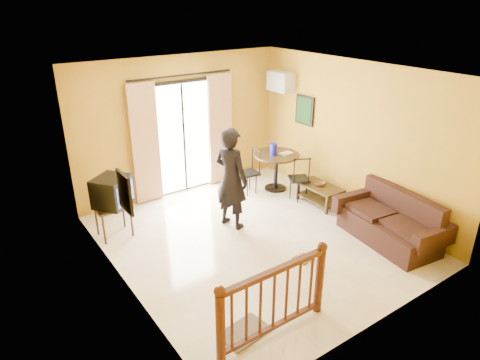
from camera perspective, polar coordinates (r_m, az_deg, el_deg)
ground at (r=7.36m, az=2.01°, el=-7.87°), size 5.00×5.00×0.00m
room_shell at (r=6.64m, az=2.21°, el=4.80°), size 5.00×5.00×5.00m
balcony_door at (r=8.77m, az=-7.49°, el=5.71°), size 2.25×0.14×2.46m
tv_table at (r=7.55m, az=-16.64°, el=-3.79°), size 0.57×0.48×0.57m
television at (r=7.41m, az=-16.68°, el=-1.48°), size 0.75×0.73×0.50m
picture_left at (r=5.55m, az=-15.11°, el=-1.59°), size 0.05×0.42×0.52m
dining_table at (r=8.98m, az=4.86°, el=2.49°), size 0.95×0.95×0.79m
water_jug at (r=8.80m, az=4.49°, el=4.09°), size 0.14×0.14×0.26m
serving_tray at (r=8.96m, az=6.14°, el=3.55°), size 0.29×0.20×0.02m
dining_chairs at (r=8.89m, az=4.38°, el=-2.11°), size 1.15×1.32×0.95m
air_conditioner at (r=9.28m, az=5.42°, el=12.93°), size 0.31×0.60×0.40m
botanical_print at (r=8.99m, az=8.60°, el=9.18°), size 0.05×0.50×0.60m
coffee_table at (r=8.57m, az=10.57°, el=-1.53°), size 0.50×0.90×0.40m
bowl at (r=8.51m, az=10.61°, el=-0.50°), size 0.28×0.28×0.07m
sofa at (r=7.62m, az=19.50°, el=-5.46°), size 1.03×1.87×0.85m
standing_person at (r=7.39m, az=-1.19°, el=0.20°), size 0.61×0.76×1.82m
stair_balustrade at (r=5.23m, az=4.56°, el=-15.20°), size 1.63×0.13×1.04m
doormat at (r=5.59m, az=0.63°, el=-19.59°), size 0.65×0.48×0.02m
sandals at (r=6.90m, az=8.48°, el=-10.35°), size 0.27×0.26×0.03m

